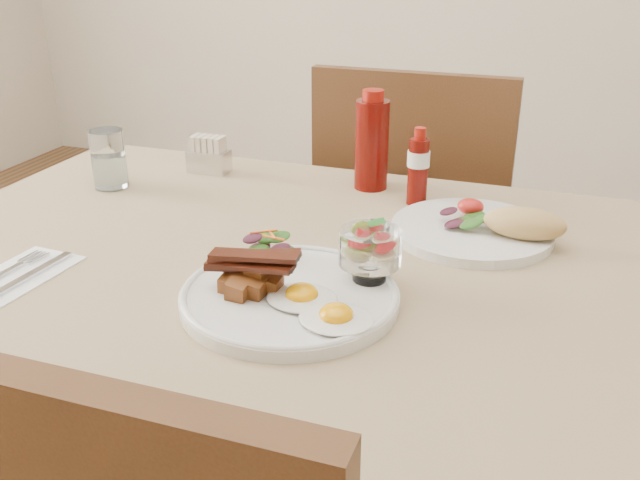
{
  "coord_description": "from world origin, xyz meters",
  "views": [
    {
      "loc": [
        0.3,
        -0.85,
        1.19
      ],
      "look_at": [
        0.01,
        -0.05,
        0.82
      ],
      "focal_mm": 40.0,
      "sensor_mm": 36.0,
      "label": 1
    }
  ],
  "objects_px": {
    "second_plate": "(484,228)",
    "chair_far": "(415,238)",
    "water_glass": "(109,162)",
    "main_plate": "(290,297)",
    "ketchup_bottle": "(372,143)",
    "hot_sauce_bottle": "(418,168)",
    "fruit_cup": "(370,248)",
    "sugar_caddy": "(209,157)",
    "table": "(322,324)"
  },
  "relations": [
    {
      "from": "hot_sauce_bottle",
      "to": "ketchup_bottle",
      "type": "bearing_deg",
      "value": 150.84
    },
    {
      "from": "chair_far",
      "to": "fruit_cup",
      "type": "xyz_separation_m",
      "value": [
        0.08,
        -0.7,
        0.29
      ]
    },
    {
      "from": "fruit_cup",
      "to": "second_plate",
      "type": "xyz_separation_m",
      "value": [
        0.12,
        0.23,
        -0.05
      ]
    },
    {
      "from": "second_plate",
      "to": "fruit_cup",
      "type": "bearing_deg",
      "value": -117.99
    },
    {
      "from": "table",
      "to": "main_plate",
      "type": "height_order",
      "value": "main_plate"
    },
    {
      "from": "table",
      "to": "ketchup_bottle",
      "type": "distance_m",
      "value": 0.39
    },
    {
      "from": "chair_far",
      "to": "ketchup_bottle",
      "type": "height_order",
      "value": "ketchup_bottle"
    },
    {
      "from": "water_glass",
      "to": "main_plate",
      "type": "bearing_deg",
      "value": -32.7
    },
    {
      "from": "fruit_cup",
      "to": "hot_sauce_bottle",
      "type": "relative_size",
      "value": 0.62
    },
    {
      "from": "main_plate",
      "to": "water_glass",
      "type": "bearing_deg",
      "value": 147.3
    },
    {
      "from": "main_plate",
      "to": "fruit_cup",
      "type": "relative_size",
      "value": 3.38
    },
    {
      "from": "table",
      "to": "main_plate",
      "type": "distance_m",
      "value": 0.14
    },
    {
      "from": "sugar_caddy",
      "to": "hot_sauce_bottle",
      "type": "bearing_deg",
      "value": -5.93
    },
    {
      "from": "chair_far",
      "to": "ketchup_bottle",
      "type": "relative_size",
      "value": 5.17
    },
    {
      "from": "second_plate",
      "to": "ketchup_bottle",
      "type": "xyz_separation_m",
      "value": [
        -0.23,
        0.16,
        0.07
      ]
    },
    {
      "from": "second_plate",
      "to": "hot_sauce_bottle",
      "type": "bearing_deg",
      "value": 139.7
    },
    {
      "from": "hot_sauce_bottle",
      "to": "sugar_caddy",
      "type": "relative_size",
      "value": 1.69
    },
    {
      "from": "fruit_cup",
      "to": "hot_sauce_bottle",
      "type": "height_order",
      "value": "hot_sauce_bottle"
    },
    {
      "from": "chair_far",
      "to": "main_plate",
      "type": "distance_m",
      "value": 0.81
    },
    {
      "from": "fruit_cup",
      "to": "sugar_caddy",
      "type": "xyz_separation_m",
      "value": [
        -0.43,
        0.37,
        -0.03
      ]
    },
    {
      "from": "second_plate",
      "to": "chair_far",
      "type": "bearing_deg",
      "value": 112.71
    },
    {
      "from": "main_plate",
      "to": "fruit_cup",
      "type": "distance_m",
      "value": 0.12
    },
    {
      "from": "table",
      "to": "chair_far",
      "type": "bearing_deg",
      "value": 90.0
    },
    {
      "from": "hot_sauce_bottle",
      "to": "water_glass",
      "type": "bearing_deg",
      "value": -169.63
    },
    {
      "from": "chair_far",
      "to": "sugar_caddy",
      "type": "bearing_deg",
      "value": -136.64
    },
    {
      "from": "second_plate",
      "to": "ketchup_bottle",
      "type": "height_order",
      "value": "ketchup_bottle"
    },
    {
      "from": "sugar_caddy",
      "to": "main_plate",
      "type": "bearing_deg",
      "value": -53.13
    },
    {
      "from": "fruit_cup",
      "to": "sugar_caddy",
      "type": "distance_m",
      "value": 0.57
    },
    {
      "from": "table",
      "to": "second_plate",
      "type": "xyz_separation_m",
      "value": [
        0.2,
        0.19,
        0.11
      ]
    },
    {
      "from": "sugar_caddy",
      "to": "water_glass",
      "type": "distance_m",
      "value": 0.19
    },
    {
      "from": "ketchup_bottle",
      "to": "hot_sauce_bottle",
      "type": "bearing_deg",
      "value": -29.16
    },
    {
      "from": "second_plate",
      "to": "ketchup_bottle",
      "type": "bearing_deg",
      "value": 144.09
    },
    {
      "from": "main_plate",
      "to": "second_plate",
      "type": "xyz_separation_m",
      "value": [
        0.21,
        0.29,
        0.01
      ]
    },
    {
      "from": "table",
      "to": "ketchup_bottle",
      "type": "xyz_separation_m",
      "value": [
        -0.03,
        0.35,
        0.17
      ]
    },
    {
      "from": "water_glass",
      "to": "table",
      "type": "bearing_deg",
      "value": -22.31
    },
    {
      "from": "chair_far",
      "to": "main_plate",
      "type": "height_order",
      "value": "chair_far"
    },
    {
      "from": "table",
      "to": "hot_sauce_bottle",
      "type": "height_order",
      "value": "hot_sauce_bottle"
    },
    {
      "from": "fruit_cup",
      "to": "water_glass",
      "type": "distance_m",
      "value": 0.61
    },
    {
      "from": "table",
      "to": "water_glass",
      "type": "distance_m",
      "value": 0.54
    },
    {
      "from": "ketchup_bottle",
      "to": "table",
      "type": "bearing_deg",
      "value": -85.43
    },
    {
      "from": "chair_far",
      "to": "water_glass",
      "type": "distance_m",
      "value": 0.72
    },
    {
      "from": "sugar_caddy",
      "to": "water_glass",
      "type": "bearing_deg",
      "value": -134.82
    },
    {
      "from": "fruit_cup",
      "to": "water_glass",
      "type": "height_order",
      "value": "water_glass"
    },
    {
      "from": "hot_sauce_bottle",
      "to": "table",
      "type": "bearing_deg",
      "value": -103.08
    },
    {
      "from": "main_plate",
      "to": "fruit_cup",
      "type": "xyz_separation_m",
      "value": [
        0.09,
        0.07,
        0.05
      ]
    },
    {
      "from": "fruit_cup",
      "to": "water_glass",
      "type": "relative_size",
      "value": 0.78
    },
    {
      "from": "hot_sauce_bottle",
      "to": "water_glass",
      "type": "height_order",
      "value": "hot_sauce_bottle"
    },
    {
      "from": "chair_far",
      "to": "second_plate",
      "type": "distance_m",
      "value": 0.57
    },
    {
      "from": "ketchup_bottle",
      "to": "fruit_cup",
      "type": "bearing_deg",
      "value": -74.66
    },
    {
      "from": "main_plate",
      "to": "fruit_cup",
      "type": "height_order",
      "value": "fruit_cup"
    }
  ]
}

